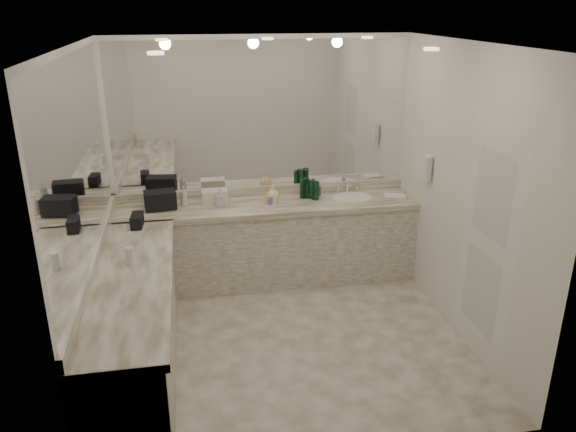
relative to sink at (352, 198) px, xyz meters
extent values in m
plane|color=beige|center=(-0.95, -1.20, -0.90)|extent=(3.20, 3.20, 0.00)
plane|color=white|center=(-0.95, -1.20, 1.71)|extent=(3.20, 3.20, 0.00)
cube|color=silver|center=(-0.95, 0.30, 0.41)|extent=(3.20, 0.02, 2.60)
cube|color=silver|center=(-2.55, -1.20, 0.41)|extent=(0.02, 3.00, 2.60)
cube|color=silver|center=(0.65, -1.20, 0.41)|extent=(0.02, 3.00, 2.60)
cube|color=silver|center=(-0.95, 0.00, -0.48)|extent=(3.20, 0.60, 0.84)
cube|color=beige|center=(-0.95, -0.01, -0.03)|extent=(3.20, 0.64, 0.06)
cube|color=silver|center=(-2.25, -1.50, -0.48)|extent=(0.60, 2.40, 0.84)
cube|color=beige|center=(-2.24, -1.50, -0.03)|extent=(0.64, 2.42, 0.06)
cube|color=beige|center=(-0.95, 0.28, 0.05)|extent=(3.20, 0.04, 0.10)
cube|color=beige|center=(-2.53, -1.20, 0.05)|extent=(0.04, 3.00, 0.10)
cube|color=white|center=(-0.95, 0.29, 0.88)|extent=(3.12, 0.01, 1.55)
cube|color=white|center=(-2.54, -1.20, 0.88)|extent=(0.01, 2.92, 1.55)
cylinder|color=white|center=(0.00, 0.00, 0.00)|extent=(0.44, 0.44, 0.03)
cube|color=silver|center=(0.00, 0.21, 0.07)|extent=(0.24, 0.16, 0.14)
cube|color=white|center=(0.61, -0.50, 0.46)|extent=(0.06, 0.10, 0.24)
cube|color=white|center=(0.64, -1.70, 0.16)|extent=(0.02, 0.82, 2.10)
cube|color=black|center=(-2.05, 0.03, 0.10)|extent=(0.34, 0.24, 0.18)
cube|color=black|center=(-2.25, -0.43, 0.07)|extent=(0.12, 0.23, 0.12)
cube|color=beige|center=(-1.48, 0.09, 0.08)|extent=(0.27, 0.17, 0.15)
cube|color=white|center=(0.45, -0.10, 0.02)|extent=(0.25, 0.19, 0.04)
cylinder|color=white|center=(-2.25, -1.27, 0.09)|extent=(0.07, 0.07, 0.16)
imported|color=beige|center=(-1.80, 0.09, 0.11)|extent=(0.10, 0.10, 0.21)
imported|color=silver|center=(-1.43, 0.02, 0.10)|extent=(0.10, 0.10, 0.19)
imported|color=#FCDE8D|center=(-0.87, 0.04, 0.10)|extent=(0.15, 0.15, 0.19)
cylinder|color=#164F31|center=(-0.53, 0.11, 0.11)|extent=(0.07, 0.07, 0.20)
cylinder|color=#164F31|center=(-0.43, 0.08, 0.11)|extent=(0.06, 0.06, 0.20)
cylinder|color=#164F31|center=(-0.41, 0.03, 0.11)|extent=(0.07, 0.07, 0.20)
cylinder|color=#164F31|center=(-0.49, 0.12, 0.11)|extent=(0.07, 0.07, 0.22)
cylinder|color=#3F3F4C|center=(-0.34, 0.14, 0.06)|extent=(0.04, 0.04, 0.11)
cylinder|color=#E57F66|center=(-1.42, 0.11, 0.07)|extent=(0.05, 0.05, 0.14)
cylinder|color=#9966B2|center=(-0.90, -0.02, 0.04)|extent=(0.06, 0.06, 0.08)
cylinder|color=#3F3F4C|center=(-1.40, 0.10, 0.06)|extent=(0.06, 0.06, 0.12)
cylinder|color=white|center=(-0.87, -0.07, 0.06)|extent=(0.04, 0.04, 0.11)
camera|label=1|loc=(-1.74, -5.56, 1.99)|focal=35.00mm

